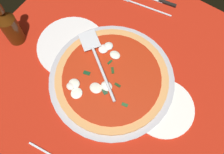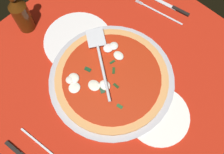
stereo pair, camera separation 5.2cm
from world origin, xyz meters
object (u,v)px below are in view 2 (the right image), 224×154
Objects in this scene: dinner_plate_right at (78,41)px; pizza_server at (100,58)px; pizza at (111,77)px; dinner_plate_left at (158,116)px; place_setting_near at (165,10)px; place_setting_far at (35,154)px; beer_bottle at (20,12)px.

pizza_server is (-12.38, 0.70, 3.91)cm from dinner_plate_right.
dinner_plate_right is 0.65× the size of pizza.
pizza reaches higher than dinner_plate_right.
pizza_server reaches higher than dinner_plate_right.
dinner_plate_left is 20.27cm from pizza.
pizza is at bearing 172.41° from dinner_plate_right.
place_setting_near reaches higher than dinner_plate_right.
beer_bottle reaches higher than place_setting_far.
place_setting_near is 54.30cm from beer_bottle.
place_setting_near is (-2.29, -34.00, -4.05)cm from pizza_server.
beer_bottle reaches higher than dinner_plate_left.
beer_bottle is at bearing 49.08° from pizza_server.
dinner_plate_right is at bearing -154.82° from beer_bottle.
place_setting_far is (-7.09, 36.12, -4.05)cm from pizza_server.
pizza_server is 37.03cm from place_setting_far.
place_setting_near is at bearing -113.78° from dinner_plate_right.
place_setting_near is at bearing 86.97° from place_setting_far.
dinner_plate_left is 0.95× the size of place_setting_near.
pizza_server is at bearing 94.16° from place_setting_far.
dinner_plate_right is 22.21cm from beer_bottle.
dinner_plate_right is at bearing -2.17° from dinner_plate_left.
pizza is 1.54× the size of pizza_server.
dinner_plate_left and dinner_plate_right have the same top height.
pizza is at bearing 83.34° from place_setting_far.
beer_bottle is at bearing 136.65° from place_setting_far.
dinner_plate_left is 39.52cm from dinner_plate_right.
place_setting_far is at bearing 117.88° from dinner_plate_right.
dinner_plate_right is at bearing 31.29° from pizza_server.
dinner_plate_right is 1.17× the size of place_setting_near.
dinner_plate_left is 0.90× the size of beer_bottle.
place_setting_near is at bearing -59.34° from pizza_server.
pizza_server is at bearing 176.77° from dinner_plate_right.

